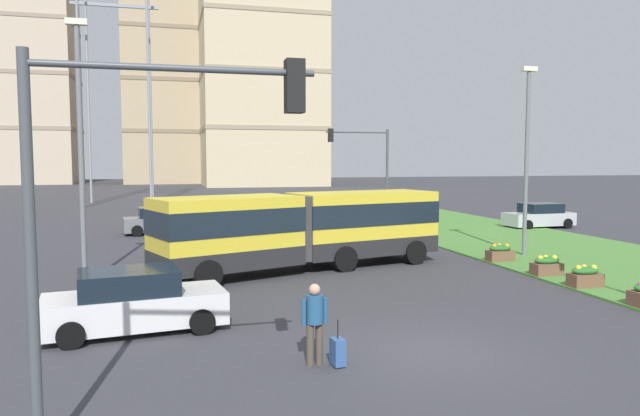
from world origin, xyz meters
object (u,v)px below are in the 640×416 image
streetlight_left (80,141)px  apartment_tower_centre (260,52)px  car_white_van (134,302)px  rolling_suitcase (338,352)px  apartment_tower_westcentre (172,86)px  flower_planter_1 (585,276)px  traffic_light_near_left (133,180)px  articulated_bus (304,228)px  car_silver_hatch (539,216)px  flower_planter_3 (500,253)px  streetlight_median (527,153)px  pedestrian_crossing (315,318)px  flower_planter_2 (547,266)px  car_grey_wagon (162,221)px  apartment_tower_west (31,80)px  traffic_light_far_right (368,161)px

streetlight_left → apartment_tower_centre: bearing=76.9°
car_white_van → streetlight_left: (-1.96, 6.19, 4.21)m
rolling_suitcase → apartment_tower_westcentre: (-2.32, 104.97, 18.22)m
flower_planter_1 → traffic_light_near_left: 16.37m
articulated_bus → car_silver_hatch: articulated_bus is taller
flower_planter_3 → streetlight_median: size_ratio=0.13×
pedestrian_crossing → flower_planter_2: pedestrian_crossing is taller
car_white_van → apartment_tower_westcentre: bearing=88.9°
car_grey_wagon → apartment_tower_westcentre: bearing=89.0°
car_silver_hatch → pedestrian_crossing: bearing=-134.2°
car_grey_wagon → flower_planter_2: (13.91, -16.91, -0.33)m
apartment_tower_centre → car_silver_hatch: bearing=-84.3°
apartment_tower_west → apartment_tower_centre: (40.31, -17.73, 3.74)m
traffic_light_near_left → apartment_tower_centre: size_ratio=0.13×
traffic_light_near_left → articulated_bus: bearing=67.3°
streetlight_median → apartment_tower_west: 105.88m
car_grey_wagon → streetlight_median: (15.81, -12.67, 3.89)m
flower_planter_3 → traffic_light_far_right: traffic_light_far_right is taller
streetlight_median → apartment_tower_west: apartment_tower_west is taller
car_white_van → rolling_suitcase: bearing=-40.9°
flower_planter_1 → apartment_tower_west: bearing=110.1°
pedestrian_crossing → traffic_light_far_right: 24.04m
articulated_bus → traffic_light_far_right: size_ratio=1.93×
pedestrian_crossing → rolling_suitcase: (0.45, -0.20, -0.69)m
car_silver_hatch → pedestrian_crossing: size_ratio=2.58×
streetlight_left → apartment_tower_centre: size_ratio=0.20×
car_grey_wagon → rolling_suitcase: bearing=-81.1°
car_grey_wagon → apartment_tower_centre: bearing=76.2°
apartment_tower_west → streetlight_median: bearing=-67.7°
streetlight_left → car_grey_wagon: bearing=80.1°
car_silver_hatch → flower_planter_3: (-9.44, -10.67, -0.33)m
streetlight_left → traffic_light_far_right: bearing=40.2°
flower_planter_1 → apartment_tower_westcentre: apartment_tower_westcentre is taller
streetlight_median → apartment_tower_westcentre: 95.82m
car_white_van → car_grey_wagon: bearing=88.6°
flower_planter_3 → flower_planter_1: bearing=-90.0°
apartment_tower_centre → apartment_tower_west: bearing=156.3°
flower_planter_3 → apartment_tower_westcentre: size_ratio=0.03×
flower_planter_2 → car_grey_wagon: bearing=129.4°
car_silver_hatch → apartment_tower_centre: 73.55m
streetlight_left → flower_planter_1: bearing=-16.7°
car_white_van → flower_planter_2: (14.41, 3.33, -0.33)m
car_white_van → rolling_suitcase: (4.27, -3.69, -0.44)m
traffic_light_near_left → flower_planter_2: bearing=34.8°
pedestrian_crossing → traffic_light_near_left: size_ratio=0.30×
car_grey_wagon → traffic_light_far_right: size_ratio=0.73×
flower_planter_3 → streetlight_left: bearing=-179.0°
apartment_tower_westcentre → apartment_tower_centre: size_ratio=0.80×
rolling_suitcase → traffic_light_near_left: size_ratio=0.17×
flower_planter_2 → traffic_light_far_right: traffic_light_far_right is taller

